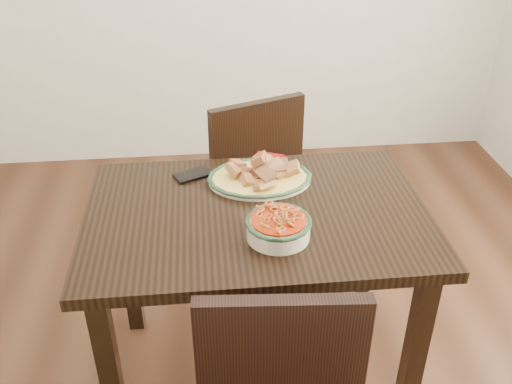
{
  "coord_description": "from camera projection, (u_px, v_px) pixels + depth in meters",
  "views": [
    {
      "loc": [
        -0.15,
        -1.65,
        1.77
      ],
      "look_at": [
        0.01,
        -0.09,
        0.81
      ],
      "focal_mm": 40.0,
      "sensor_mm": 36.0,
      "label": 1
    }
  ],
  "objects": [
    {
      "name": "chair_far",
      "position": [
        247.0,
        175.0,
        2.56
      ],
      "size": [
        0.54,
        0.54,
        0.89
      ],
      "rotation": [
        0.0,
        0.0,
        3.5
      ],
      "color": "black",
      "rests_on": "ground"
    },
    {
      "name": "napkin",
      "position": [
        268.0,
        159.0,
        2.15
      ],
      "size": [
        0.13,
        0.12,
        0.01
      ],
      "primitive_type": "cube",
      "rotation": [
        0.0,
        0.0,
        -0.4
      ],
      "color": "maroon",
      "rests_on": "dining_table"
    },
    {
      "name": "smartphone",
      "position": [
        193.0,
        175.0,
        2.05
      ],
      "size": [
        0.15,
        0.12,
        0.01
      ],
      "primitive_type": "cube",
      "rotation": [
        0.0,
        0.0,
        0.44
      ],
      "color": "black",
      "rests_on": "dining_table"
    },
    {
      "name": "floor",
      "position": [
        250.0,
        349.0,
        2.34
      ],
      "size": [
        3.5,
        3.5,
        0.0
      ],
      "primitive_type": "plane",
      "color": "#371E11",
      "rests_on": "ground"
    },
    {
      "name": "fish_plate",
      "position": [
        260.0,
        170.0,
        2.0
      ],
      "size": [
        0.36,
        0.28,
        0.11
      ],
      "color": "beige",
      "rests_on": "dining_table"
    },
    {
      "name": "noodle_bowl",
      "position": [
        278.0,
        225.0,
        1.71
      ],
      "size": [
        0.2,
        0.2,
        0.08
      ],
      "color": "beige",
      "rests_on": "dining_table"
    },
    {
      "name": "dining_table",
      "position": [
        257.0,
        238.0,
        1.91
      ],
      "size": [
        1.12,
        0.75,
        0.75
      ],
      "color": "black",
      "rests_on": "ground"
    }
  ]
}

